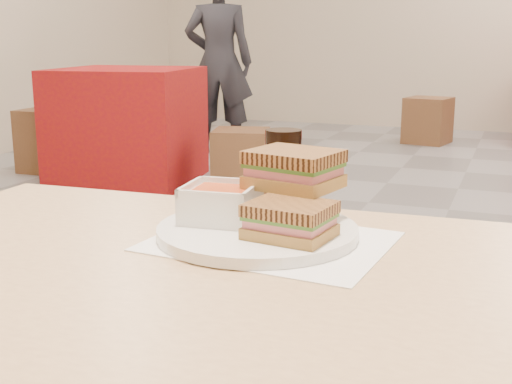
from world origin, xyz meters
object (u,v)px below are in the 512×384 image
at_px(bg_chair_2l, 428,120).
at_px(cola_glass, 283,168).
at_px(soup_bowl, 221,205).
at_px(bg_chair_0r, 241,159).
at_px(panini_lower, 290,220).
at_px(main_table, 245,353).
at_px(bg_chair_0l, 54,140).
at_px(patron_a, 219,62).
at_px(plate, 257,231).
at_px(bg_table_0, 128,126).

bearing_deg(bg_chair_2l, cola_glass, -85.24).
bearing_deg(soup_bowl, bg_chair_0r, 112.47).
bearing_deg(soup_bowl, panini_lower, -19.86).
height_order(main_table, bg_chair_0l, main_table).
relative_size(cola_glass, patron_a, 0.08).
relative_size(main_table, bg_chair_0l, 2.53).
bearing_deg(main_table, panini_lower, 77.24).
xyz_separation_m(plate, panini_lower, (0.06, -0.03, 0.03)).
bearing_deg(bg_chair_2l, bg_chair_0r, -109.81).
xyz_separation_m(soup_bowl, panini_lower, (0.13, -0.05, 0.00)).
distance_m(soup_bowl, bg_chair_0l, 4.53).
distance_m(main_table, bg_chair_2l, 6.08).
bearing_deg(main_table, bg_chair_2l, 95.12).
bearing_deg(cola_glass, soup_bowl, -101.45).
relative_size(bg_table_0, bg_chair_0l, 2.17).
height_order(bg_table_0, patron_a, patron_a).
height_order(panini_lower, bg_chair_0l, panini_lower).
bearing_deg(bg_chair_0r, soup_bowl, -67.53).
xyz_separation_m(bg_table_0, bg_chair_0r, (0.86, 0.07, -0.20)).
bearing_deg(bg_chair_0r, cola_glass, -65.80).
relative_size(plate, bg_chair_2l, 0.63).
relative_size(bg_table_0, bg_chair_0r, 2.35).
xyz_separation_m(cola_glass, patron_a, (-2.13, 4.35, 0.00)).
height_order(bg_chair_0r, patron_a, patron_a).
bearing_deg(soup_bowl, main_table, -56.17).
bearing_deg(patron_a, bg_chair_0r, -59.35).
xyz_separation_m(main_table, patron_a, (-2.20, 4.68, 0.18)).
xyz_separation_m(bg_table_0, bg_chair_2l, (1.79, 2.65, -0.18)).
xyz_separation_m(panini_lower, bg_chair_0l, (-3.12, 3.40, -0.55)).
xyz_separation_m(main_table, bg_chair_0r, (-1.47, 3.46, -0.43)).
bearing_deg(panini_lower, main_table, -102.76).
height_order(soup_bowl, cola_glass, cola_glass).
relative_size(soup_bowl, panini_lower, 0.94).
relative_size(bg_chair_0r, bg_chair_2l, 0.95).
bearing_deg(bg_chair_0r, panini_lower, -65.97).
bearing_deg(bg_chair_0r, bg_chair_2l, 70.19).
relative_size(plate, soup_bowl, 2.56).
xyz_separation_m(soup_bowl, bg_chair_0l, (-2.99, 3.36, -0.55)).
relative_size(cola_glass, bg_chair_0l, 0.28).
bearing_deg(bg_chair_0l, panini_lower, -47.49).
distance_m(bg_chair_2l, patron_a, 2.22).
bearing_deg(cola_glass, plate, -81.82).
xyz_separation_m(main_table, bg_chair_0l, (-3.09, 3.51, -0.39)).
distance_m(soup_bowl, patron_a, 4.99).
relative_size(panini_lower, bg_chair_0l, 0.25).
xyz_separation_m(bg_chair_0l, bg_chair_2l, (2.55, 2.53, -0.02)).
relative_size(soup_bowl, bg_chair_0l, 0.24).
distance_m(plate, bg_chair_0r, 3.66).
distance_m(cola_glass, bg_chair_0r, 3.48).
bearing_deg(bg_table_0, plate, -54.80).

